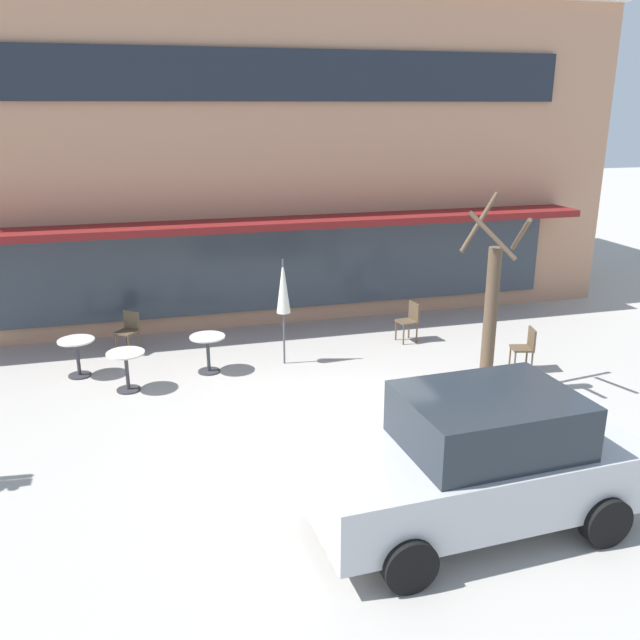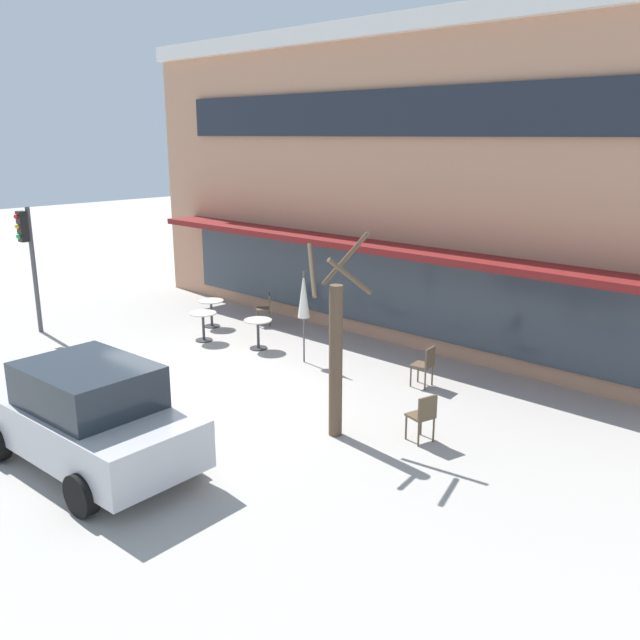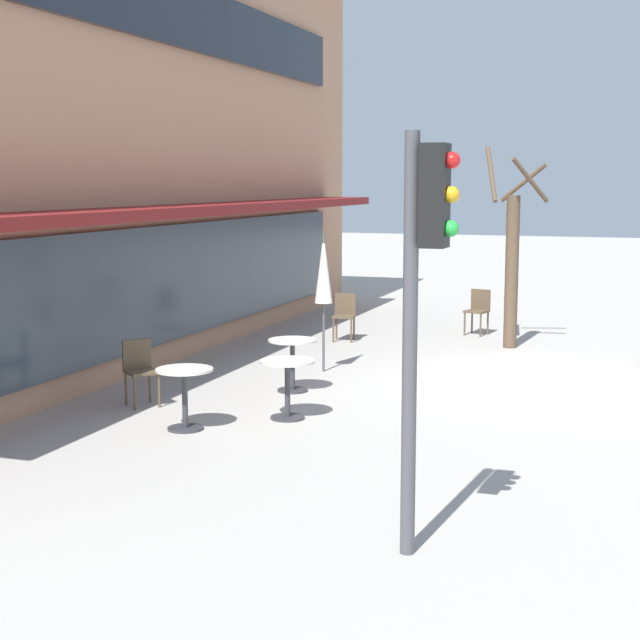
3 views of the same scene
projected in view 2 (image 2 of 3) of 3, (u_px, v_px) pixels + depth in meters
The scene contains 12 objects.
ground_plane at pixel (191, 402), 13.68m from camera, with size 80.00×80.00×0.00m, color #ADA8A0.
building_facade at pixel (466, 179), 19.61m from camera, with size 18.23×9.10×7.95m.
cafe_table_near_wall at pixel (258, 329), 16.94m from camera, with size 0.70×0.70×0.76m.
cafe_table_streetside at pixel (211, 309), 18.91m from camera, with size 0.70×0.70×0.76m.
cafe_table_by_tree at pixel (203, 322), 17.60m from camera, with size 0.70×0.70×0.76m.
patio_umbrella_green_folded at pixel (304, 295), 15.65m from camera, with size 0.28×0.28×2.20m.
cafe_chair_0 at pixel (266, 307), 19.07m from camera, with size 0.56×0.56×0.89m.
cafe_chair_1 at pixel (425, 363), 14.37m from camera, with size 0.45×0.45×0.89m.
cafe_chair_2 at pixel (423, 414), 11.75m from camera, with size 0.49×0.49×0.89m.
parked_sedan at pixel (87, 415), 10.84m from camera, with size 4.28×2.18×1.76m.
street_tree at pixel (336, 351), 11.78m from camera, with size 1.18×1.20×3.64m.
traffic_light_pole at pixel (28, 249), 17.88m from camera, with size 0.26×0.44×3.40m.
Camera 2 is at (10.66, -7.47, 5.22)m, focal length 38.00 mm.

